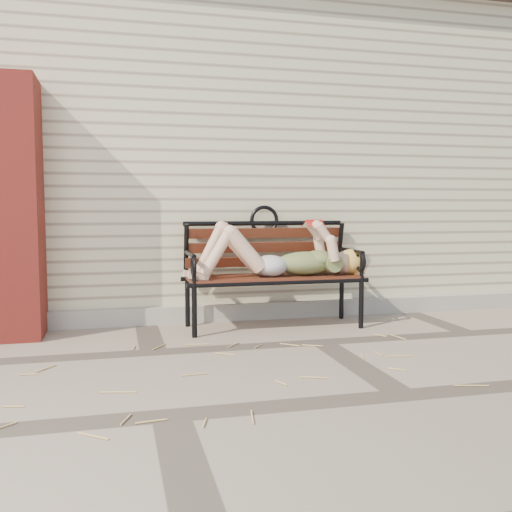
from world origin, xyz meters
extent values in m
plane|color=gray|center=(0.00, 0.00, 0.00)|extent=(80.00, 80.00, 0.00)
cube|color=beige|center=(0.00, 3.00, 1.50)|extent=(8.00, 4.00, 3.00)
cube|color=#493B34|center=(0.00, 3.00, 3.15)|extent=(8.30, 4.30, 0.30)
cube|color=gray|center=(0.00, 0.97, 0.07)|extent=(8.00, 0.10, 0.15)
cube|color=#A62B25|center=(-2.30, 0.75, 1.00)|extent=(0.50, 0.50, 2.00)
cylinder|color=black|center=(-0.91, 0.39, 0.21)|extent=(0.04, 0.04, 0.43)
cylinder|color=black|center=(-0.91, 0.81, 0.21)|extent=(0.04, 0.04, 0.43)
cylinder|color=black|center=(0.49, 0.39, 0.21)|extent=(0.04, 0.04, 0.43)
cylinder|color=black|center=(0.49, 0.81, 0.21)|extent=(0.04, 0.04, 0.43)
cube|color=#4F2114|center=(-0.21, 0.60, 0.43)|extent=(1.44, 0.46, 0.03)
cylinder|color=black|center=(-0.21, 0.39, 0.41)|extent=(1.51, 0.04, 0.04)
cylinder|color=black|center=(-0.21, 0.81, 0.41)|extent=(1.51, 0.04, 0.04)
torus|color=black|center=(-0.21, 0.92, 0.90)|extent=(0.26, 0.03, 0.26)
ellipsoid|color=#0A3248|center=(0.06, 0.57, 0.54)|extent=(0.51, 0.29, 0.20)
ellipsoid|color=#0A3248|center=(0.17, 0.57, 0.57)|extent=(0.25, 0.28, 0.15)
ellipsoid|color=#BCBCC1|center=(-0.25, 0.57, 0.53)|extent=(0.28, 0.32, 0.18)
sphere|color=#E0AD97|center=(0.43, 0.57, 0.54)|extent=(0.21, 0.21, 0.21)
ellipsoid|color=#E6B856|center=(0.47, 0.57, 0.54)|extent=(0.24, 0.24, 0.22)
cube|color=#AC1613|center=(0.13, 0.57, 0.90)|extent=(0.13, 0.02, 0.02)
cube|color=white|center=(0.13, 0.53, 0.87)|extent=(0.13, 0.08, 0.05)
cube|color=white|center=(0.13, 0.61, 0.87)|extent=(0.13, 0.08, 0.05)
cube|color=#AC1613|center=(0.13, 0.53, 0.88)|extent=(0.14, 0.09, 0.05)
cube|color=#AC1613|center=(0.13, 0.62, 0.88)|extent=(0.14, 0.09, 0.05)
cylinder|color=tan|center=(-1.77, 0.02, 0.01)|extent=(0.07, 0.09, 0.01)
cylinder|color=tan|center=(0.14, -0.53, 0.01)|extent=(0.13, 0.02, 0.01)
cylinder|color=tan|center=(-0.78, 0.12, 0.01)|extent=(0.03, 0.11, 0.01)
cylinder|color=tan|center=(-0.20, -0.73, 0.01)|extent=(0.11, 0.04, 0.01)
cylinder|color=tan|center=(-1.40, -0.06, 0.01)|extent=(0.06, 0.19, 0.01)
cylinder|color=tan|center=(-0.33, -1.13, 0.01)|extent=(0.05, 0.15, 0.01)
cylinder|color=tan|center=(-0.65, -0.88, 0.01)|extent=(0.08, 0.06, 0.01)
cylinder|color=tan|center=(-0.39, -1.26, 0.01)|extent=(0.11, 0.06, 0.01)
cylinder|color=tan|center=(-0.59, -1.47, 0.01)|extent=(0.10, 0.03, 0.01)
cylinder|color=tan|center=(-1.18, -0.71, 0.01)|extent=(0.04, 0.12, 0.01)
cylinder|color=tan|center=(-1.13, -0.50, 0.01)|extent=(0.13, 0.16, 0.01)
cylinder|color=tan|center=(-2.16, -0.45, 0.01)|extent=(0.10, 0.10, 0.01)
cylinder|color=tan|center=(-0.21, -0.64, 0.01)|extent=(0.09, 0.15, 0.01)
cylinder|color=tan|center=(-1.82, -1.23, 0.01)|extent=(0.08, 0.17, 0.01)
cylinder|color=tan|center=(-0.66, -0.38, 0.01)|extent=(0.16, 0.03, 0.01)
cylinder|color=tan|center=(-0.10, -0.70, 0.01)|extent=(0.14, 0.03, 0.01)
cylinder|color=tan|center=(-1.78, -1.13, 0.01)|extent=(0.10, 0.06, 0.01)
cylinder|color=tan|center=(0.11, 0.12, 0.01)|extent=(0.02, 0.13, 0.01)
cylinder|color=tan|center=(-1.94, -1.36, 0.01)|extent=(0.04, 0.15, 0.01)
cylinder|color=tan|center=(0.38, -0.38, 0.01)|extent=(0.09, 0.12, 0.01)
cylinder|color=tan|center=(-1.30, -1.42, 0.01)|extent=(0.17, 0.06, 0.01)
cylinder|color=tan|center=(-2.14, -0.58, 0.01)|extent=(0.03, 0.10, 0.01)
cylinder|color=tan|center=(-1.93, -0.24, 0.01)|extent=(0.09, 0.10, 0.01)
cylinder|color=tan|center=(-1.53, -0.14, 0.01)|extent=(0.05, 0.11, 0.01)
cylinder|color=tan|center=(-1.51, -0.93, 0.01)|extent=(0.13, 0.05, 0.01)
cylinder|color=tan|center=(-2.17, 0.05, 0.01)|extent=(0.12, 0.07, 0.01)
cylinder|color=tan|center=(-1.97, -0.60, 0.01)|extent=(0.11, 0.13, 0.01)
cylinder|color=tan|center=(-0.84, -1.19, 0.01)|extent=(0.16, 0.09, 0.01)
camera|label=1|loc=(-1.50, -3.97, 1.01)|focal=40.00mm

